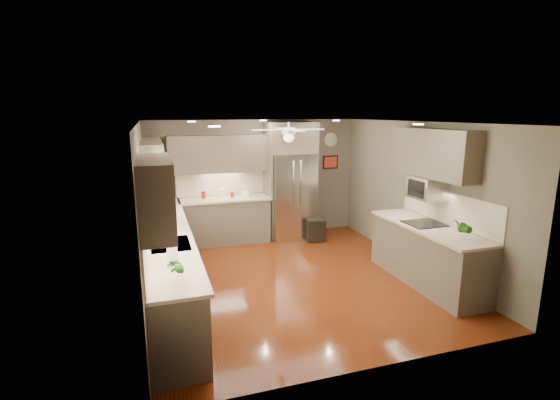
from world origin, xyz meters
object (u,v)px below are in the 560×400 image
potted_plant_right (461,227)px  bowl (247,196)px  microwave (427,188)px  refrigerator (291,183)px  potted_plant_left (175,267)px  paper_towel (172,256)px  canister_a (204,195)px  canister_d (232,195)px  canister_c (222,194)px  soap_bottle (158,229)px  stool (315,229)px

potted_plant_right → bowl: 4.25m
potted_plant_right → microwave: microwave is taller
bowl → refrigerator: refrigerator is taller
potted_plant_left → paper_towel: paper_towel is taller
canister_a → paper_towel: paper_towel is taller
potted_plant_left → paper_towel: size_ratio=1.00×
canister_a → canister_d: canister_a is taller
canister_a → refrigerator: (1.84, -0.10, 0.17)m
potted_plant_right → refrigerator: bearing=108.4°
potted_plant_right → microwave: size_ratio=0.61×
paper_towel → potted_plant_left: bearing=-89.6°
canister_a → paper_towel: bearing=-102.6°
canister_c → bowl: 0.52m
refrigerator → paper_towel: refrigerator is taller
canister_d → potted_plant_left: potted_plant_left is taller
soap_bottle → potted_plant_left: size_ratio=0.59×
canister_d → stool: (1.66, -0.46, -0.76)m
soap_bottle → refrigerator: refrigerator is taller
bowl → stool: 1.60m
potted_plant_right → stool: (-0.81, 3.23, -0.87)m
potted_plant_right → canister_c: bearing=125.9°
canister_d → potted_plant_left: bearing=-109.3°
microwave → paper_towel: (-3.97, -0.82, -0.40)m
canister_a → canister_c: (0.37, -0.04, 0.01)m
bowl → microwave: bearing=-50.1°
refrigerator → paper_towel: (-2.65, -3.53, -0.11)m
canister_d → microwave: (2.59, -2.76, 0.48)m
canister_d → potted_plant_right: size_ratio=0.33×
potted_plant_left → microwave: 4.16m
canister_d → soap_bottle: bearing=-123.9°
canister_a → microwave: (3.16, -2.81, 0.46)m
soap_bottle → potted_plant_right: (3.98, -1.44, 0.08)m
paper_towel → canister_d: bearing=68.9°
canister_a → stool: bearing=-12.8°
potted_plant_right → paper_towel: 3.86m
canister_c → canister_d: 0.21m
soap_bottle → stool: 3.73m
soap_bottle → microwave: (4.10, -0.51, 0.45)m
soap_bottle → canister_c: bearing=60.0°
canister_d → potted_plant_right: 4.44m
canister_d → bowl: canister_d is taller
soap_bottle → paper_towel: 1.34m
microwave → canister_d: bearing=133.1°
canister_a → bowl: 0.88m
canister_c → soap_bottle: canister_c is taller
canister_a → microwave: bearing=-41.6°
soap_bottle → microwave: 4.15m
potted_plant_left → refrigerator: refrigerator is taller
refrigerator → paper_towel: bearing=-126.8°
potted_plant_right → refrigerator: size_ratio=0.14×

